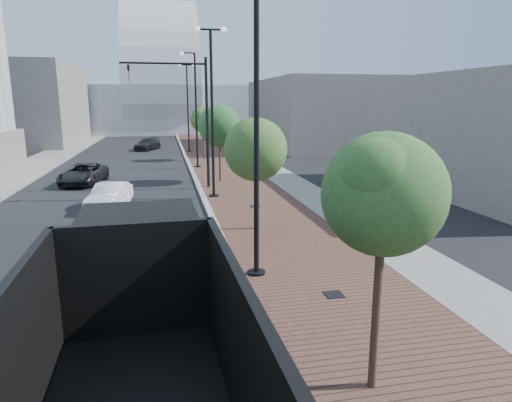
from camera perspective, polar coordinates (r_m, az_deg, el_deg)
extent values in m
cube|color=#4C2D23|center=(43.62, -4.23, 5.51)|extent=(7.00, 140.00, 0.12)
cube|color=slate|center=(44.04, -0.73, 5.62)|extent=(2.40, 140.00, 0.13)
cube|color=gray|center=(43.31, -8.85, 5.36)|extent=(0.30, 140.00, 0.14)
cube|color=slate|center=(44.62, -25.81, 4.45)|extent=(4.00, 140.00, 0.12)
cube|color=black|center=(10.39, -14.45, -8.62)|extent=(2.59, 2.69, 2.62)
cube|color=black|center=(12.10, -14.11, -9.88)|extent=(2.44, 0.57, 1.31)
cube|color=black|center=(9.29, -14.37, -15.71)|extent=(2.54, 0.88, 0.50)
cube|color=black|center=(7.82, -15.03, -9.86)|extent=(2.53, 0.19, 2.02)
cylinder|color=black|center=(10.41, -20.21, -16.00)|extent=(0.33, 1.12, 1.11)
cylinder|color=silver|center=(10.41, -20.21, -16.00)|extent=(0.36, 0.61, 0.61)
cylinder|color=black|center=(10.34, -8.04, -15.51)|extent=(0.33, 1.12, 1.11)
cylinder|color=silver|center=(10.34, -8.04, -15.51)|extent=(0.36, 0.61, 0.61)
cylinder|color=black|center=(11.84, -19.31, -12.35)|extent=(0.33, 1.12, 1.11)
cylinder|color=silver|center=(11.84, -19.31, -12.35)|extent=(0.36, 0.61, 0.61)
cylinder|color=black|center=(11.77, -8.79, -11.89)|extent=(0.33, 1.12, 1.11)
cylinder|color=silver|center=(11.77, -8.79, -11.89)|extent=(0.36, 0.61, 0.61)
cylinder|color=black|center=(8.72, -21.81, -22.20)|extent=(0.33, 1.12, 1.11)
cylinder|color=silver|center=(8.72, -21.81, -22.20)|extent=(0.36, 0.61, 0.61)
cylinder|color=black|center=(8.63, -6.70, -21.68)|extent=(0.33, 1.12, 1.11)
cylinder|color=silver|center=(8.63, -6.70, -21.68)|extent=(0.36, 0.61, 0.61)
imported|color=silver|center=(24.17, -18.20, 0.60)|extent=(2.16, 4.14, 1.30)
imported|color=black|center=(32.04, -21.18, 3.26)|extent=(2.98, 5.18, 1.36)
imported|color=black|center=(52.82, -13.67, 7.07)|extent=(3.35, 4.85, 1.31)
imported|color=black|center=(21.86, 12.07, 0.47)|extent=(0.78, 0.65, 1.84)
cylinder|color=black|center=(14.23, 0.05, -9.30)|extent=(0.56, 0.56, 0.20)
cylinder|color=black|center=(13.23, 0.05, 9.19)|extent=(0.16, 0.16, 9.00)
cylinder|color=black|center=(25.63, -5.40, 0.59)|extent=(0.56, 0.56, 0.20)
cylinder|color=black|center=(25.09, -5.61, 10.74)|extent=(0.16, 0.16, 9.00)
cylinder|color=black|center=(25.35, -5.85, 20.96)|extent=(1.40, 0.10, 0.10)
sphere|color=silver|center=(25.28, -7.53, 20.94)|extent=(0.32, 0.32, 0.32)
sphere|color=silver|center=(25.43, -4.17, 20.96)|extent=(0.32, 0.32, 0.32)
cylinder|color=black|center=(37.40, -7.45, 4.33)|extent=(0.56, 0.56, 0.20)
cylinder|color=black|center=(37.03, -7.65, 11.26)|extent=(0.16, 0.16, 9.00)
cylinder|color=black|center=(37.18, -8.67, 18.19)|extent=(1.00, 0.10, 0.10)
sphere|color=silver|center=(37.15, -9.47, 18.06)|extent=(0.32, 0.32, 0.32)
cylinder|color=black|center=(49.29, -8.52, 6.27)|extent=(0.56, 0.56, 0.20)
cylinder|color=black|center=(49.01, -8.69, 11.53)|extent=(0.16, 0.16, 9.00)
cylinder|color=black|center=(49.14, -8.87, 16.78)|extent=(1.40, 0.10, 0.10)
sphere|color=silver|center=(49.11, -9.72, 16.75)|extent=(0.32, 0.32, 0.32)
sphere|color=silver|center=(49.19, -8.02, 16.80)|extent=(0.32, 0.32, 0.32)
cylinder|color=black|center=(28.09, -6.25, 9.65)|extent=(0.18, 0.18, 8.00)
cylinder|color=black|center=(28.02, -11.76, 16.83)|extent=(5.00, 0.12, 0.12)
imported|color=black|center=(28.03, -15.94, 15.39)|extent=(0.16, 0.20, 1.00)
cylinder|color=#382619|center=(8.64, 15.15, -12.59)|extent=(0.16, 0.16, 3.59)
sphere|color=#27541D|center=(8.00, 15.99, 0.84)|extent=(2.17, 2.17, 2.17)
sphere|color=#27541D|center=(8.50, 17.35, -0.35)|extent=(1.52, 1.52, 1.52)
sphere|color=#27541D|center=(7.54, 15.17, 2.96)|extent=(1.30, 1.30, 1.30)
cylinder|color=#382619|center=(18.69, -0.06, 0.92)|extent=(0.16, 0.16, 3.25)
sphere|color=#30551D|center=(18.40, -0.06, 6.58)|extent=(2.61, 2.61, 2.61)
sphere|color=#30551D|center=(18.80, 0.96, 6.00)|extent=(1.82, 1.82, 1.82)
sphere|color=#30551D|center=(18.02, -0.81, 7.49)|extent=(1.56, 1.56, 1.56)
cylinder|color=#382619|center=(30.37, -4.63, 5.70)|extent=(0.16, 0.16, 3.56)
sphere|color=#1C4D1A|center=(30.20, -4.70, 9.54)|extent=(2.78, 2.78, 2.78)
sphere|color=#1C4D1A|center=(30.56, -4.01, 9.10)|extent=(1.95, 1.95, 1.95)
sphere|color=#1C4D1A|center=(29.85, -5.22, 10.18)|extent=(1.67, 1.67, 1.67)
cylinder|color=#382619|center=(42.25, -6.67, 7.56)|extent=(0.16, 0.16, 3.53)
sphere|color=#28521C|center=(42.12, -6.74, 10.29)|extent=(2.39, 2.39, 2.39)
sphere|color=#28521C|center=(42.47, -6.22, 9.98)|extent=(1.67, 1.67, 1.67)
sphere|color=#28521C|center=(41.79, -7.13, 10.75)|extent=(1.43, 1.43, 1.43)
cube|color=#AFB5B9|center=(87.94, -11.83, 11.41)|extent=(50.00, 28.00, 8.00)
cube|color=slate|center=(65.43, -28.08, 10.79)|extent=(14.00, 20.00, 10.00)
cube|color=#65605B|center=(55.95, 7.34, 11.05)|extent=(12.00, 22.00, 8.00)
cube|color=#635D59|center=(30.54, 29.77, 7.37)|extent=(10.00, 16.00, 7.00)
cube|color=black|center=(12.93, 9.90, -11.67)|extent=(0.50, 0.50, 0.02)
cube|color=black|center=(22.99, -0.10, -0.67)|extent=(0.50, 0.50, 0.02)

